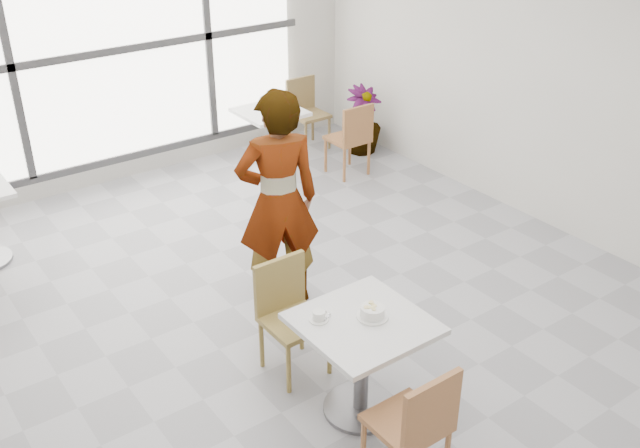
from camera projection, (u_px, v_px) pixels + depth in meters
floor at (299, 316)px, 6.05m from camera, size 7.00×7.00×0.00m
wall_back at (113, 49)px, 7.84m from camera, size 6.00×0.00×6.00m
wall_right at (557, 78)px, 6.89m from camera, size 0.00×7.00×7.00m
window at (115, 50)px, 7.79m from camera, size 4.60×0.07×2.52m
main_table at (362, 349)px, 4.82m from camera, size 0.80×0.80×0.75m
chair_near at (417, 421)px, 4.25m from camera, size 0.42×0.42×0.87m
chair_far at (288, 309)px, 5.27m from camera, size 0.42×0.42×0.87m
oatmeal_bowl at (372, 312)px, 4.73m from camera, size 0.21×0.21×0.10m
coffee_cup at (319, 316)px, 4.71m from camera, size 0.16×0.13×0.07m
person at (278, 201)px, 5.84m from camera, size 0.79×0.65×1.87m
bg_table_right at (271, 132)px, 8.45m from camera, size 0.70×0.70×0.75m
bg_chair_right_near at (352, 135)px, 8.32m from camera, size 0.42×0.42×0.87m
bg_chair_right_far at (305, 108)px, 9.15m from camera, size 0.42×0.42×0.87m
plant_right at (362, 120)px, 9.00m from camera, size 0.48×0.48×0.83m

